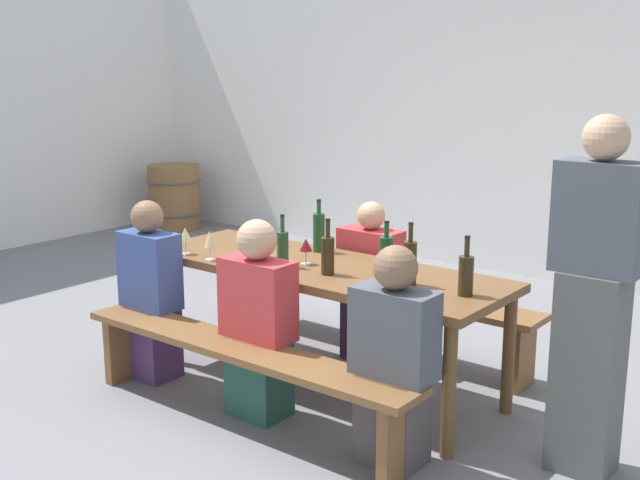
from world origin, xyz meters
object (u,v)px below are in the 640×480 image
at_px(bench_near, 240,361).
at_px(wine_bottle_1, 386,254).
at_px(wine_glass_1, 185,235).
at_px(seated_guest_near_1, 258,324).
at_px(bench_far, 384,301).
at_px(wine_bottle_3, 319,231).
at_px(wine_glass_3, 389,250).
at_px(standing_host, 593,305).
at_px(wine_bottle_2, 410,262).
at_px(wine_bottle_5, 328,254).
at_px(seated_guest_near_2, 394,363).
at_px(wine_bottle_0, 283,248).
at_px(wine_glass_2, 306,246).
at_px(wine_bottle_4, 466,274).
at_px(seated_guest_near_0, 151,295).
at_px(wine_glass_0, 210,240).
at_px(wine_barrel, 174,197).
at_px(seated_guest_far_0, 370,287).
at_px(tasting_table, 320,277).

xyz_separation_m(bench_near, wine_bottle_1, (0.42, 0.75, 0.51)).
distance_m(wine_glass_1, seated_guest_near_1, 0.92).
distance_m(bench_far, wine_bottle_3, 0.71).
distance_m(bench_far, wine_glass_3, 0.83).
bearing_deg(wine_glass_3, standing_host, -8.38).
xyz_separation_m(wine_bottle_2, wine_bottle_5, (-0.48, -0.10, -0.01)).
xyz_separation_m(wine_bottle_2, wine_bottle_3, (-0.86, 0.30, 0.00)).
relative_size(bench_far, wine_glass_3, 13.39).
height_order(bench_far, seated_guest_near_2, seated_guest_near_2).
bearing_deg(wine_bottle_0, wine_glass_2, 58.33).
distance_m(wine_bottle_5, wine_glass_3, 0.36).
distance_m(wine_bottle_4, standing_host, 0.66).
relative_size(bench_far, wine_bottle_3, 6.55).
relative_size(bench_near, seated_guest_near_0, 1.97).
relative_size(bench_far, wine_bottle_0, 7.07).
bearing_deg(seated_guest_near_2, wine_bottle_5, 60.46).
bearing_deg(standing_host, bench_far, -23.98).
bearing_deg(bench_far, wine_glass_0, -120.15).
bearing_deg(wine_glass_3, wine_barrel, 152.11).
bearing_deg(wine_barrel, standing_host, -24.11).
bearing_deg(wine_glass_0, standing_host, 7.46).
height_order(seated_guest_near_0, seated_guest_near_1, seated_guest_near_0).
distance_m(wine_glass_1, seated_guest_near_0, 0.42).
bearing_deg(wine_bottle_5, bench_near, -106.81).
xyz_separation_m(wine_glass_1, seated_guest_near_2, (1.69, -0.23, -0.35)).
distance_m(wine_bottle_1, wine_bottle_5, 0.33).
relative_size(bench_far, seated_guest_far_0, 2.08).
relative_size(bench_near, wine_glass_1, 12.92).
height_order(wine_bottle_1, wine_bottle_2, wine_bottle_2).
xyz_separation_m(wine_glass_3, seated_guest_near_0, (-1.27, -0.70, -0.34)).
bearing_deg(wine_bottle_5, seated_guest_near_1, -112.60).
relative_size(tasting_table, wine_bottle_4, 7.29).
xyz_separation_m(tasting_table, bench_far, (0.00, 0.69, -0.32)).
relative_size(wine_glass_1, wine_barrel, 0.23).
bearing_deg(wine_bottle_1, bench_near, -119.36).
bearing_deg(wine_glass_0, wine_glass_3, 26.02).
bearing_deg(seated_guest_far_0, tasting_table, 1.38).
xyz_separation_m(tasting_table, wine_bottle_4, (0.97, -0.03, 0.19)).
bearing_deg(wine_bottle_1, seated_guest_near_0, -155.30).
bearing_deg(seated_guest_near_1, bench_far, -0.03).
xyz_separation_m(standing_host, wine_barrel, (-5.83, 2.61, -0.46)).
height_order(seated_guest_near_2, standing_host, standing_host).
distance_m(wine_bottle_5, seated_guest_near_2, 0.89).
height_order(wine_bottle_2, seated_guest_far_0, wine_bottle_2).
distance_m(tasting_table, wine_glass_0, 0.70).
bearing_deg(wine_glass_3, wine_glass_2, -156.73).
distance_m(wine_bottle_2, wine_glass_1, 1.49).
height_order(wine_bottle_2, wine_bottle_3, wine_bottle_2).
bearing_deg(wine_glass_1, wine_bottle_5, 9.72).
bearing_deg(wine_bottle_4, wine_bottle_3, 166.28).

